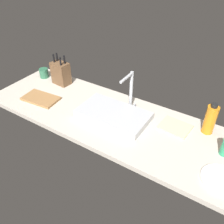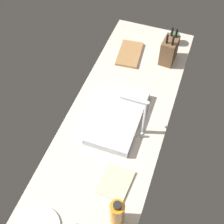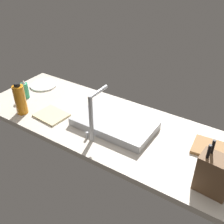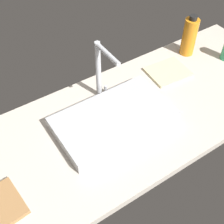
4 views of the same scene
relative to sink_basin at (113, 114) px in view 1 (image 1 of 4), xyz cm
name	(u,v)px [view 1 (image 1 of 4)]	position (x,y,z in cm)	size (l,w,h in cm)	color
countertop_slab	(110,119)	(-2.00, -0.69, -4.25)	(192.63, 62.84, 3.50)	beige
sink_basin	(113,114)	(0.00, 0.00, 0.00)	(49.09, 28.04, 5.00)	#B7BABF
faucet	(130,88)	(3.96, 15.74, 14.87)	(5.50, 16.33, 28.95)	#B7BABF
knife_block	(61,73)	(-63.19, 16.98, 7.22)	(15.51, 11.01, 25.75)	brown
cutting_board	(41,98)	(-59.90, -11.18, -1.60)	(27.82, 16.30, 1.80)	#9E7042
water_bottle	(210,119)	(59.58, 19.84, 7.67)	(7.25, 7.25, 21.82)	orange
dinner_plate	(221,179)	(76.08, -15.42, -1.90)	(20.65, 20.65, 1.20)	white
dish_towel	(175,127)	(40.68, 12.48, -1.90)	(19.56, 16.18, 1.20)	beige
coffee_mug	(44,73)	(-84.09, 16.88, 1.60)	(7.84, 7.84, 8.20)	#2D6647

